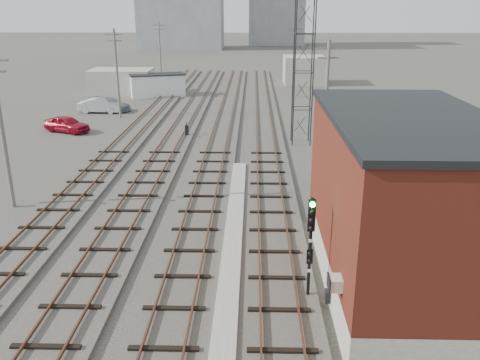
{
  "coord_description": "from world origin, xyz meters",
  "views": [
    {
      "loc": [
        1.45,
        -7.19,
        11.16
      ],
      "look_at": [
        0.76,
        18.77,
        2.2
      ],
      "focal_mm": 38.0,
      "sensor_mm": 36.0,
      "label": 1
    }
  ],
  "objects_px": {
    "signal_mast": "(310,241)",
    "car_silver": "(100,106)",
    "switch_stand": "(187,130)",
    "car_red": "(67,124)",
    "car_grey": "(110,104)",
    "site_trailer": "(158,85)"
  },
  "relations": [
    {
      "from": "signal_mast",
      "to": "car_grey",
      "type": "bearing_deg",
      "value": 115.69
    },
    {
      "from": "switch_stand",
      "to": "site_trailer",
      "type": "distance_m",
      "value": 21.94
    },
    {
      "from": "site_trailer",
      "to": "car_red",
      "type": "distance_m",
      "value": 20.03
    },
    {
      "from": "site_trailer",
      "to": "car_grey",
      "type": "relative_size",
      "value": 1.51
    },
    {
      "from": "signal_mast",
      "to": "site_trailer",
      "type": "bearing_deg",
      "value": 107.1
    },
    {
      "from": "signal_mast",
      "to": "car_silver",
      "type": "relative_size",
      "value": 0.91
    },
    {
      "from": "switch_stand",
      "to": "car_red",
      "type": "bearing_deg",
      "value": 155.73
    },
    {
      "from": "car_red",
      "to": "switch_stand",
      "type": "bearing_deg",
      "value": -74.15
    },
    {
      "from": "switch_stand",
      "to": "car_red",
      "type": "relative_size",
      "value": 0.29
    },
    {
      "from": "switch_stand",
      "to": "car_grey",
      "type": "bearing_deg",
      "value": 114.51
    },
    {
      "from": "car_red",
      "to": "car_silver",
      "type": "height_order",
      "value": "car_silver"
    },
    {
      "from": "car_red",
      "to": "signal_mast",
      "type": "bearing_deg",
      "value": -121.13
    },
    {
      "from": "car_red",
      "to": "car_silver",
      "type": "xyz_separation_m",
      "value": [
        0.52,
        9.03,
        0.02
      ]
    },
    {
      "from": "signal_mast",
      "to": "car_red",
      "type": "xyz_separation_m",
      "value": [
        -19.5,
        27.83,
        -1.82
      ]
    },
    {
      "from": "car_silver",
      "to": "car_grey",
      "type": "distance_m",
      "value": 1.29
    },
    {
      "from": "car_red",
      "to": "car_silver",
      "type": "bearing_deg",
      "value": 20.54
    },
    {
      "from": "signal_mast",
      "to": "car_grey",
      "type": "distance_m",
      "value": 42.13
    },
    {
      "from": "car_red",
      "to": "car_silver",
      "type": "distance_m",
      "value": 9.04
    },
    {
      "from": "switch_stand",
      "to": "car_silver",
      "type": "bearing_deg",
      "value": 119.23
    },
    {
      "from": "site_trailer",
      "to": "car_silver",
      "type": "bearing_deg",
      "value": -130.52
    },
    {
      "from": "car_silver",
      "to": "car_grey",
      "type": "xyz_separation_m",
      "value": [
        0.73,
        1.07,
        -0.06
      ]
    },
    {
      "from": "signal_mast",
      "to": "switch_stand",
      "type": "bearing_deg",
      "value": 107.29
    }
  ]
}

